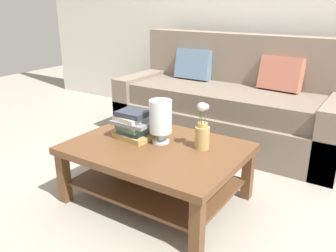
# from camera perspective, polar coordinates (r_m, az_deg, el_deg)

# --- Properties ---
(ground_plane) EXTENTS (10.00, 10.00, 0.00)m
(ground_plane) POSITION_cam_1_polar(r_m,az_deg,el_deg) (2.91, 2.15, -8.56)
(ground_plane) COLOR gray
(back_wall) EXTENTS (6.40, 0.12, 2.70)m
(back_wall) POSITION_cam_1_polar(r_m,az_deg,el_deg) (4.07, 15.22, 18.69)
(back_wall) COLOR beige
(back_wall) RESTS_ON ground
(couch) EXTENTS (2.24, 0.90, 1.06)m
(couch) POSITION_cam_1_polar(r_m,az_deg,el_deg) (3.64, 9.89, 3.25)
(couch) COLOR #7A6B5B
(couch) RESTS_ON ground
(coffee_table) EXTENTS (1.19, 0.87, 0.42)m
(coffee_table) POSITION_cam_1_polar(r_m,az_deg,el_deg) (2.50, -2.07, -5.63)
(coffee_table) COLOR brown
(coffee_table) RESTS_ON ground
(book_stack_main) EXTENTS (0.31, 0.26, 0.20)m
(book_stack_main) POSITION_cam_1_polar(r_m,az_deg,el_deg) (2.57, -5.56, 0.16)
(book_stack_main) COLOR tan
(book_stack_main) RESTS_ON coffee_table
(glass_hurricane_vase) EXTENTS (0.16, 0.16, 0.31)m
(glass_hurricane_vase) POSITION_cam_1_polar(r_m,az_deg,el_deg) (2.44, -1.16, 1.32)
(glass_hurricane_vase) COLOR silver
(glass_hurricane_vase) RESTS_ON coffee_table
(flower_pitcher) EXTENTS (0.10, 0.11, 0.33)m
(flower_pitcher) POSITION_cam_1_polar(r_m,az_deg,el_deg) (2.36, 5.60, -0.64)
(flower_pitcher) COLOR tan
(flower_pitcher) RESTS_ON coffee_table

